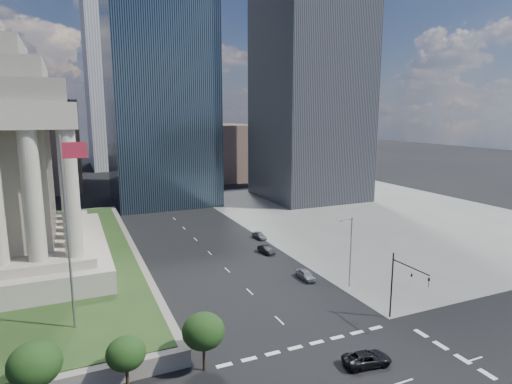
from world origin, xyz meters
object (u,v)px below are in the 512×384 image
flagpole (68,223)px  parked_sedan_near (306,275)px  traffic_signal_ne (403,281)px  parked_sedan_mid (266,250)px  parked_sedan_far (259,235)px  street_lamp_north (350,248)px  pickup_truck (367,359)px

flagpole → parked_sedan_near: (31.10, 5.82, -12.43)m
traffic_signal_ne → parked_sedan_mid: bearing=96.8°
parked_sedan_far → flagpole: bearing=-145.0°
street_lamp_north → parked_sedan_near: size_ratio=2.49×
street_lamp_north → pickup_truck: bearing=-120.4°
pickup_truck → parked_sedan_near: parked_sedan_near is taller
parked_sedan_near → parked_sedan_mid: (-0.27, 13.13, -0.06)m
flagpole → street_lamp_north: (35.16, 1.00, -7.45)m
street_lamp_north → parked_sedan_mid: 19.14m
flagpole → street_lamp_north: size_ratio=2.00×
traffic_signal_ne → parked_sedan_mid: size_ratio=2.10×
traffic_signal_ne → parked_sedan_far: bearing=91.5°
parked_sedan_near → flagpole: bearing=-168.0°
flagpole → street_lamp_north: bearing=1.6°
parked_sedan_far → traffic_signal_ne: bearing=-93.0°
parked_sedan_near → pickup_truck: bearing=-103.3°
parked_sedan_near → parked_sedan_mid: parked_sedan_near is taller
parked_sedan_mid → parked_sedan_far: (2.50, 8.49, 0.03)m
pickup_truck → parked_sedan_mid: size_ratio=1.26×
traffic_signal_ne → parked_sedan_far: size_ratio=2.06×
parked_sedan_near → parked_sedan_far: parked_sedan_near is taller
street_lamp_north → parked_sedan_near: 8.03m
parked_sedan_mid → parked_sedan_far: size_ratio=0.98×
parked_sedan_mid → parked_sedan_near: bearing=-97.1°
pickup_truck → parked_sedan_far: 43.63m
street_lamp_north → parked_sedan_far: 26.97m
flagpole → parked_sedan_near: size_ratio=4.97×
parked_sedan_near → street_lamp_north: bearing=-48.5°
flagpole → pickup_truck: 32.31m
pickup_truck → parked_sedan_near: (5.61, 21.30, 0.02)m
pickup_truck → flagpole: bearing=66.7°
traffic_signal_ne → parked_sedan_far: 38.04m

